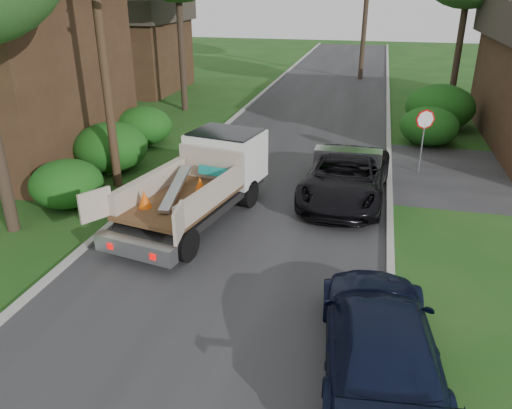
{
  "coord_description": "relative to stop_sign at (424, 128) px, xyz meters",
  "views": [
    {
      "loc": [
        3.32,
        -10.25,
        6.67
      ],
      "look_at": [
        0.42,
        1.84,
        1.2
      ],
      "focal_mm": 35.0,
      "sensor_mm": 36.0,
      "label": 1
    }
  ],
  "objects": [
    {
      "name": "hedge_left_a",
      "position": [
        -11.4,
        -6.0,
        -1.01
      ],
      "size": [
        2.34,
        2.34,
        1.53
      ],
      "primitive_type": "ellipsoid",
      "color": "#154710",
      "rests_on": "ground"
    },
    {
      "name": "black_pickup",
      "position": [
        -2.61,
        -3.27,
        -0.99
      ],
      "size": [
        2.95,
        5.83,
        1.58
      ],
      "primitive_type": "imported",
      "rotation": [
        0.0,
        0.0,
        -0.06
      ],
      "color": "black",
      "rests_on": "ground"
    },
    {
      "name": "ground",
      "position": [
        -5.2,
        -9.0,
        -1.78
      ],
      "size": [
        120.0,
        120.0,
        0.0
      ],
      "primitive_type": "plane",
      "color": "#164313",
      "rests_on": "ground"
    },
    {
      "name": "stop_sign",
      "position": [
        0.0,
        0.0,
        0.0
      ],
      "size": [
        0.71,
        0.32,
        2.48
      ],
      "color": "slate",
      "rests_on": "ground"
    },
    {
      "name": "house_left_far",
      "position": [
        -18.7,
        13.0,
        1.27
      ],
      "size": [
        7.56,
        7.56,
        6.0
      ],
      "color": "#3C2518",
      "rests_on": "ground"
    },
    {
      "name": "road",
      "position": [
        -5.2,
        1.0,
        -1.77
      ],
      "size": [
        8.0,
        90.0,
        0.02
      ],
      "primitive_type": "cube",
      "color": "#28282B",
      "rests_on": "ground"
    },
    {
      "name": "curb_left",
      "position": [
        -9.3,
        1.0,
        -1.72
      ],
      "size": [
        0.2,
        90.0,
        0.12
      ],
      "primitive_type": "cube",
      "color": "#9E9E99",
      "rests_on": "ground"
    },
    {
      "name": "flatbed_truck",
      "position": [
        -6.72,
        -5.36,
        -0.5
      ],
      "size": [
        3.71,
        6.58,
        2.35
      ],
      "rotation": [
        0.0,
        0.0,
        -0.19
      ],
      "color": "black",
      "rests_on": "ground"
    },
    {
      "name": "hedge_right_b",
      "position": [
        1.3,
        7.0,
        -0.67
      ],
      "size": [
        3.38,
        3.38,
        2.21
      ],
      "primitive_type": "ellipsoid",
      "color": "#154710",
      "rests_on": "ground"
    },
    {
      "name": "navy_suv",
      "position": [
        -1.4,
        -11.5,
        -1.03
      ],
      "size": [
        2.6,
        5.31,
        1.49
      ],
      "primitive_type": "imported",
      "rotation": [
        0.0,
        0.0,
        3.24
      ],
      "color": "black",
      "rests_on": "ground"
    },
    {
      "name": "hedge_right_a",
      "position": [
        0.6,
        4.0,
        -0.93
      ],
      "size": [
        2.6,
        2.6,
        1.7
      ],
      "primitive_type": "ellipsoid",
      "color": "#154710",
      "rests_on": "ground"
    },
    {
      "name": "hedge_left_c",
      "position": [
        -12.0,
        1.0,
        -0.93
      ],
      "size": [
        2.6,
        2.6,
        1.7
      ],
      "primitive_type": "ellipsoid",
      "color": "#154710",
      "rests_on": "ground"
    },
    {
      "name": "utility_pole",
      "position": [
        -10.68,
        -4.02,
        3.4
      ],
      "size": [
        2.42,
        1.25,
        10.0
      ],
      "color": "#382619",
      "rests_on": "ground"
    },
    {
      "name": "curb_right",
      "position": [
        -1.1,
        1.0,
        -1.72
      ],
      "size": [
        0.2,
        90.0,
        0.12
      ],
      "primitive_type": "cube",
      "color": "#9E9E99",
      "rests_on": "ground"
    },
    {
      "name": "hedge_left_b",
      "position": [
        -11.7,
        -2.5,
        -0.84
      ],
      "size": [
        2.86,
        2.86,
        1.87
      ],
      "primitive_type": "ellipsoid",
      "color": "#154710",
      "rests_on": "ground"
    }
  ]
}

